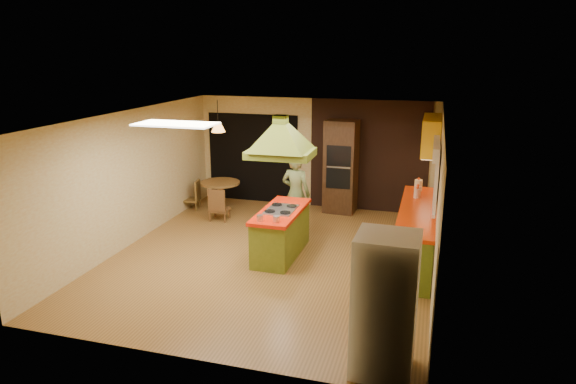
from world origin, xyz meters
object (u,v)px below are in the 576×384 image
(man, at_px, (296,194))
(refrigerator, at_px, (385,305))
(kitchen_island, at_px, (281,232))
(wall_oven, at_px, (341,167))
(canister_large, at_px, (418,185))
(dining_table, at_px, (221,190))

(man, xyz_separation_m, refrigerator, (2.15, -4.16, 0.02))
(refrigerator, bearing_deg, kitchen_island, 126.81)
(refrigerator, distance_m, wall_oven, 6.00)
(canister_large, bearing_deg, wall_oven, 146.17)
(man, bearing_deg, dining_table, -16.64)
(man, height_order, wall_oven, wall_oven)
(refrigerator, height_order, canister_large, refrigerator)
(man, distance_m, refrigerator, 4.68)
(man, distance_m, dining_table, 2.28)
(dining_table, bearing_deg, canister_large, -6.47)
(man, bearing_deg, refrigerator, 126.20)
(kitchen_island, bearing_deg, man, 93.09)
(kitchen_island, height_order, dining_table, kitchen_island)
(kitchen_island, height_order, refrigerator, refrigerator)
(kitchen_island, bearing_deg, refrigerator, -54.07)
(kitchen_island, height_order, canister_large, canister_large)
(kitchen_island, distance_m, dining_table, 3.00)
(wall_oven, bearing_deg, man, -106.20)
(refrigerator, bearing_deg, canister_large, 89.49)
(man, height_order, dining_table, man)
(wall_oven, relative_size, canister_large, 9.47)
(kitchen_island, xyz_separation_m, man, (-0.05, 1.19, 0.38))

